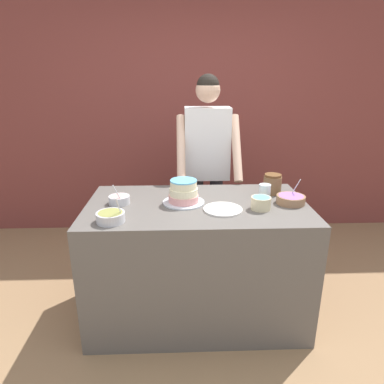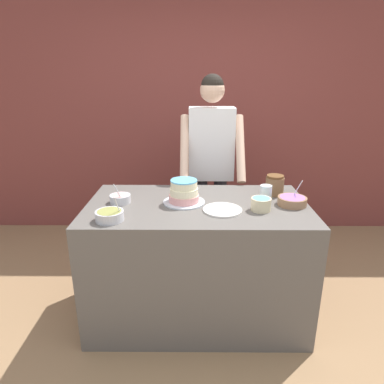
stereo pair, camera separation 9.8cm
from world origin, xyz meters
TOP-DOWN VIEW (x-y plane):
  - ground_plane at (0.00, 0.00)m, footprint 14.00×14.00m
  - wall_back at (0.00, 2.06)m, footprint 10.00×0.05m
  - counter at (0.00, 0.43)m, footprint 1.56×0.86m
  - person_baker at (0.13, 1.22)m, footprint 0.55×0.49m
  - cake at (-0.10, 0.45)m, footprint 0.30×0.30m
  - frosting_bowl_olive at (-0.55, 0.14)m, footprint 0.18×0.18m
  - frosting_bowl_blue at (0.42, 0.31)m, footprint 0.13×0.13m
  - frosting_bowl_purple at (0.66, 0.41)m, footprint 0.20×0.20m
  - frosting_bowl_pink at (-0.55, 0.45)m, footprint 0.15×0.15m
  - drinking_glass at (0.48, 0.46)m, footprint 0.08×0.08m
  - ceramic_plate at (0.17, 0.30)m, footprint 0.26×0.26m
  - stoneware_jar at (0.58, 0.63)m, footprint 0.14×0.14m

SIDE VIEW (x-z plane):
  - ground_plane at x=0.00m, z-range 0.00..0.00m
  - counter at x=0.00m, z-range 0.00..0.90m
  - ceramic_plate at x=0.17m, z-range 0.90..0.92m
  - frosting_bowl_pink at x=-0.55m, z-range 0.86..1.01m
  - frosting_bowl_purple at x=0.66m, z-range 0.85..1.02m
  - frosting_bowl_olive at x=-0.55m, z-range 0.85..1.02m
  - frosting_bowl_blue at x=0.42m, z-range 0.91..0.99m
  - drinking_glass at x=0.48m, z-range 0.90..1.03m
  - stoneware_jar at x=0.58m, z-range 0.90..1.05m
  - cake at x=-0.10m, z-range 0.89..1.06m
  - person_baker at x=0.13m, z-range 0.19..1.96m
  - wall_back at x=0.00m, z-range 0.00..2.60m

